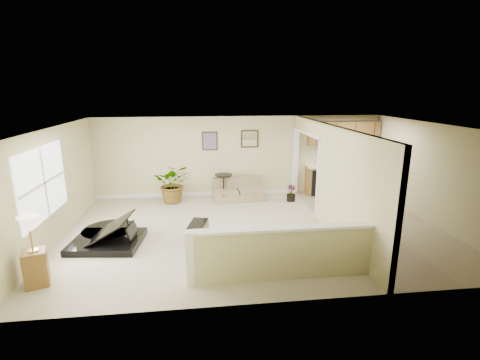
{
  "coord_description": "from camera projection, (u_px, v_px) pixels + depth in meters",
  "views": [
    {
      "loc": [
        -1.3,
        -7.77,
        3.3
      ],
      "look_at": [
        -0.32,
        0.4,
        1.15
      ],
      "focal_mm": 26.0,
      "sensor_mm": 36.0,
      "label": 1
    }
  ],
  "objects": [
    {
      "name": "floor",
      "position": [
        255.0,
        229.0,
        8.45
      ],
      "size": [
        9.0,
        9.0,
        0.0
      ],
      "primitive_type": "plane",
      "color": "beige",
      "rests_on": "ground"
    },
    {
      "name": "back_wall",
      "position": [
        240.0,
        156.0,
        11.02
      ],
      "size": [
        9.0,
        0.04,
        2.5
      ],
      "primitive_type": "cube",
      "color": "#CBC28A",
      "rests_on": "floor"
    },
    {
      "name": "front_wall",
      "position": [
        288.0,
        229.0,
        5.25
      ],
      "size": [
        9.0,
        0.04,
        2.5
      ],
      "primitive_type": "cube",
      "color": "#CBC28A",
      "rests_on": "floor"
    },
    {
      "name": "left_wall",
      "position": [
        53.0,
        186.0,
        7.61
      ],
      "size": [
        0.04,
        6.0,
        2.5
      ],
      "primitive_type": "cube",
      "color": "#CBC28A",
      "rests_on": "floor"
    },
    {
      "name": "right_wall",
      "position": [
        433.0,
        174.0,
        8.66
      ],
      "size": [
        0.04,
        6.0,
        2.5
      ],
      "primitive_type": "cube",
      "color": "#CBC28A",
      "rests_on": "floor"
    },
    {
      "name": "ceiling",
      "position": [
        256.0,
        126.0,
        7.82
      ],
      "size": [
        9.0,
        6.0,
        0.04
      ],
      "primitive_type": "cube",
      "color": "white",
      "rests_on": "back_wall"
    },
    {
      "name": "kitchen_vinyl",
      "position": [
        377.0,
        223.0,
        8.82
      ],
      "size": [
        2.7,
        6.0,
        0.01
      ],
      "primitive_type": "cube",
      "color": "#8B765E",
      "rests_on": "floor"
    },
    {
      "name": "interior_partition",
      "position": [
        325.0,
        176.0,
        8.6
      ],
      "size": [
        0.18,
        5.99,
        2.5
      ],
      "color": "#CBC28A",
      "rests_on": "floor"
    },
    {
      "name": "pony_half_wall",
      "position": [
        280.0,
        252.0,
        6.12
      ],
      "size": [
        3.42,
        0.22,
        1.0
      ],
      "color": "#CBC28A",
      "rests_on": "floor"
    },
    {
      "name": "left_window",
      "position": [
        43.0,
        183.0,
        7.09
      ],
      "size": [
        0.05,
        2.15,
        1.45
      ],
      "primitive_type": "cube",
      "color": "white",
      "rests_on": "left_wall"
    },
    {
      "name": "wall_art_left",
      "position": [
        210.0,
        141.0,
        10.75
      ],
      "size": [
        0.48,
        0.04,
        0.58
      ],
      "color": "#352413",
      "rests_on": "back_wall"
    },
    {
      "name": "wall_mirror",
      "position": [
        250.0,
        139.0,
        10.89
      ],
      "size": [
        0.55,
        0.04,
        0.55
      ],
      "color": "#352413",
      "rests_on": "back_wall"
    },
    {
      "name": "kitchen_cabinets",
      "position": [
        339.0,
        167.0,
        11.23
      ],
      "size": [
        2.36,
        0.65,
        2.33
      ],
      "color": "brown",
      "rests_on": "floor"
    },
    {
      "name": "piano",
      "position": [
        105.0,
        218.0,
        7.6
      ],
      "size": [
        1.8,
        1.86,
        1.37
      ],
      "rotation": [
        0.0,
        0.0,
        -0.11
      ],
      "color": "black",
      "rests_on": "floor"
    },
    {
      "name": "piano_bench",
      "position": [
        198.0,
        233.0,
        7.67
      ],
      "size": [
        0.5,
        0.75,
        0.46
      ],
      "primitive_type": "cube",
      "rotation": [
        0.0,
        0.0,
        -0.22
      ],
      "color": "black",
      "rests_on": "floor"
    },
    {
      "name": "loveseat",
      "position": [
        237.0,
        189.0,
        10.72
      ],
      "size": [
        1.54,
        0.95,
        0.84
      ],
      "rotation": [
        0.0,
        0.0,
        0.08
      ],
      "color": "#997F61",
      "rests_on": "floor"
    },
    {
      "name": "accent_table",
      "position": [
        224.0,
        183.0,
        10.71
      ],
      "size": [
        0.53,
        0.53,
        0.77
      ],
      "color": "black",
      "rests_on": "floor"
    },
    {
      "name": "palm_plant",
      "position": [
        173.0,
        184.0,
        10.36
      ],
      "size": [
        1.06,
        0.92,
        1.17
      ],
      "color": "black",
      "rests_on": "floor"
    },
    {
      "name": "small_plant",
      "position": [
        291.0,
        194.0,
        10.55
      ],
      "size": [
        0.33,
        0.33,
        0.5
      ],
      "color": "black",
      "rests_on": "floor"
    },
    {
      "name": "lamp_stand",
      "position": [
        34.0,
        257.0,
        5.93
      ],
      "size": [
        0.47,
        0.47,
        1.27
      ],
      "color": "brown",
      "rests_on": "floor"
    }
  ]
}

